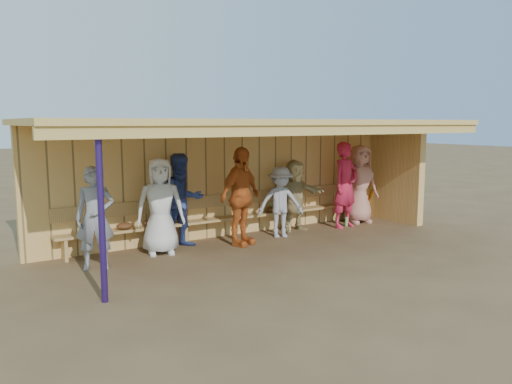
{
  "coord_description": "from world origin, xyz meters",
  "views": [
    {
      "loc": [
        -5.42,
        -8.05,
        2.44
      ],
      "look_at": [
        0.0,
        0.35,
        1.05
      ],
      "focal_mm": 35.0,
      "sensor_mm": 36.0,
      "label": 1
    }
  ],
  "objects_px": {
    "player_f": "(295,196)",
    "bench": "(237,212)",
    "player_h": "(360,184)",
    "player_d": "(241,197)",
    "player_e": "(281,202)",
    "player_c": "(182,201)",
    "player_b": "(160,206)",
    "player_g": "(345,185)",
    "player_a": "(95,218)"
  },
  "relations": [
    {
      "from": "player_a",
      "to": "player_e",
      "type": "relative_size",
      "value": 1.14
    },
    {
      "from": "bench",
      "to": "player_c",
      "type": "bearing_deg",
      "value": -167.85
    },
    {
      "from": "player_f",
      "to": "player_g",
      "type": "bearing_deg",
      "value": -17.33
    },
    {
      "from": "player_b",
      "to": "bench",
      "type": "relative_size",
      "value": 0.24
    },
    {
      "from": "player_g",
      "to": "player_h",
      "type": "bearing_deg",
      "value": 9.08
    },
    {
      "from": "player_b",
      "to": "player_e",
      "type": "bearing_deg",
      "value": 14.36
    },
    {
      "from": "player_d",
      "to": "player_e",
      "type": "xyz_separation_m",
      "value": [
        1.09,
        0.16,
        -0.22
      ]
    },
    {
      "from": "player_c",
      "to": "player_e",
      "type": "distance_m",
      "value": 2.17
    },
    {
      "from": "player_f",
      "to": "bench",
      "type": "xyz_separation_m",
      "value": [
        -1.34,
        0.31,
        -0.29
      ]
    },
    {
      "from": "player_d",
      "to": "player_f",
      "type": "bearing_deg",
      "value": -7.15
    },
    {
      "from": "player_a",
      "to": "player_c",
      "type": "bearing_deg",
      "value": 37.01
    },
    {
      "from": "player_b",
      "to": "player_a",
      "type": "bearing_deg",
      "value": -150.31
    },
    {
      "from": "player_f",
      "to": "player_c",
      "type": "bearing_deg",
      "value": 176.29
    },
    {
      "from": "player_c",
      "to": "bench",
      "type": "height_order",
      "value": "player_c"
    },
    {
      "from": "player_d",
      "to": "player_h",
      "type": "relative_size",
      "value": 1.03
    },
    {
      "from": "player_c",
      "to": "player_g",
      "type": "distance_m",
      "value": 4.02
    },
    {
      "from": "player_f",
      "to": "player_d",
      "type": "bearing_deg",
      "value": -168.62
    },
    {
      "from": "player_g",
      "to": "player_h",
      "type": "relative_size",
      "value": 1.04
    },
    {
      "from": "player_d",
      "to": "player_h",
      "type": "distance_m",
      "value": 3.64
    },
    {
      "from": "player_b",
      "to": "player_g",
      "type": "relative_size",
      "value": 0.91
    },
    {
      "from": "player_a",
      "to": "player_c",
      "type": "height_order",
      "value": "player_c"
    },
    {
      "from": "player_f",
      "to": "player_h",
      "type": "bearing_deg",
      "value": -6.6
    },
    {
      "from": "player_e",
      "to": "bench",
      "type": "distance_m",
      "value": 0.98
    },
    {
      "from": "player_g",
      "to": "bench",
      "type": "relative_size",
      "value": 0.26
    },
    {
      "from": "player_b",
      "to": "player_c",
      "type": "bearing_deg",
      "value": 38.46
    },
    {
      "from": "player_h",
      "to": "bench",
      "type": "xyz_separation_m",
      "value": [
        -3.25,
        0.4,
        -0.43
      ]
    },
    {
      "from": "player_g",
      "to": "bench",
      "type": "xyz_separation_m",
      "value": [
        -2.59,
        0.61,
        -0.47
      ]
    },
    {
      "from": "player_a",
      "to": "player_h",
      "type": "bearing_deg",
      "value": 24.39
    },
    {
      "from": "player_f",
      "to": "player_b",
      "type": "bearing_deg",
      "value": -179.75
    },
    {
      "from": "player_c",
      "to": "bench",
      "type": "xyz_separation_m",
      "value": [
        1.42,
        0.31,
        -0.4
      ]
    },
    {
      "from": "player_a",
      "to": "player_d",
      "type": "relative_size",
      "value": 0.88
    },
    {
      "from": "player_b",
      "to": "player_d",
      "type": "distance_m",
      "value": 1.62
    },
    {
      "from": "player_b",
      "to": "player_h",
      "type": "height_order",
      "value": "player_h"
    },
    {
      "from": "player_a",
      "to": "player_e",
      "type": "height_order",
      "value": "player_a"
    },
    {
      "from": "player_b",
      "to": "player_h",
      "type": "distance_m",
      "value": 5.22
    },
    {
      "from": "player_g",
      "to": "player_c",
      "type": "bearing_deg",
      "value": 167.54
    },
    {
      "from": "player_h",
      "to": "bench",
      "type": "relative_size",
      "value": 0.25
    },
    {
      "from": "player_c",
      "to": "player_h",
      "type": "xyz_separation_m",
      "value": [
        4.67,
        -0.1,
        0.03
      ]
    },
    {
      "from": "player_e",
      "to": "bench",
      "type": "bearing_deg",
      "value": 161.86
    },
    {
      "from": "player_c",
      "to": "bench",
      "type": "relative_size",
      "value": 0.24
    },
    {
      "from": "player_g",
      "to": "bench",
      "type": "height_order",
      "value": "player_g"
    },
    {
      "from": "player_c",
      "to": "bench",
      "type": "bearing_deg",
      "value": 8.73
    },
    {
      "from": "player_d",
      "to": "player_g",
      "type": "xyz_separation_m",
      "value": [
        2.95,
        0.16,
        0.01
      ]
    },
    {
      "from": "bench",
      "to": "player_h",
      "type": "bearing_deg",
      "value": -7.05
    },
    {
      "from": "player_c",
      "to": "player_g",
      "type": "relative_size",
      "value": 0.93
    },
    {
      "from": "player_e",
      "to": "player_h",
      "type": "height_order",
      "value": "player_h"
    },
    {
      "from": "player_a",
      "to": "bench",
      "type": "distance_m",
      "value": 3.38
    },
    {
      "from": "player_c",
      "to": "player_h",
      "type": "distance_m",
      "value": 4.67
    },
    {
      "from": "player_a",
      "to": "player_g",
      "type": "bearing_deg",
      "value": 22.83
    },
    {
      "from": "player_c",
      "to": "player_g",
      "type": "xyz_separation_m",
      "value": [
        4.01,
        -0.3,
        0.07
      ]
    }
  ]
}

